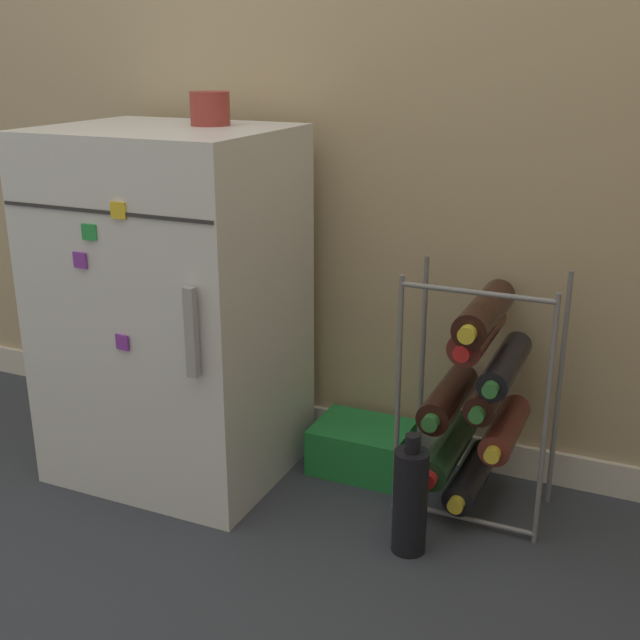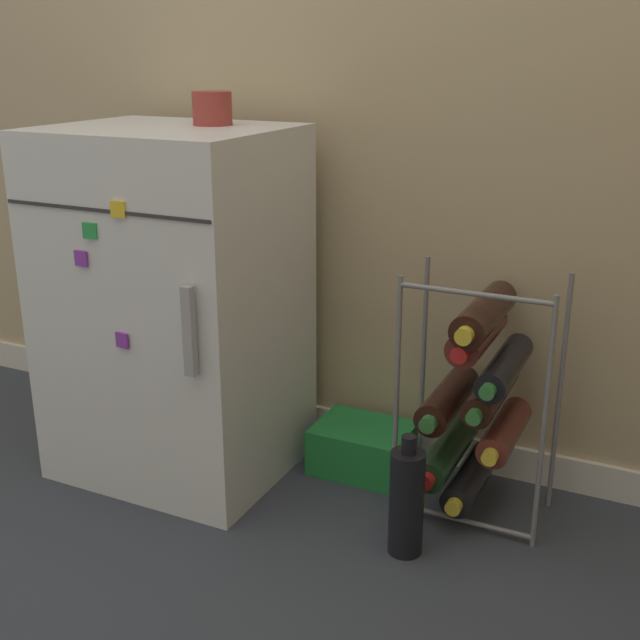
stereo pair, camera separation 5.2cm
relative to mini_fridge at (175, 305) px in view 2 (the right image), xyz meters
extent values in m
plane|color=#333842|center=(0.43, -0.26, -0.45)|extent=(14.00, 14.00, 0.00)
cube|color=silver|center=(0.43, 0.30, -0.40)|extent=(6.93, 0.01, 0.09)
cube|color=silver|center=(0.00, 0.00, 0.00)|extent=(0.57, 0.48, 0.90)
cube|color=#2D2D2D|center=(0.00, -0.24, 0.29)|extent=(0.56, 0.00, 0.01)
cube|color=#9E9EA3|center=(0.22, -0.26, 0.04)|extent=(0.02, 0.02, 0.20)
cube|color=purple|center=(0.02, -0.24, -0.01)|extent=(0.04, 0.01, 0.04)
cube|color=purple|center=(-0.07, -0.24, 0.17)|extent=(0.04, 0.01, 0.04)
cube|color=yellow|center=(0.04, -0.24, 0.29)|extent=(0.04, 0.01, 0.04)
cube|color=green|center=(-0.04, -0.24, 0.24)|extent=(0.04, 0.01, 0.04)
cylinder|color=slate|center=(0.60, 0.01, -0.15)|extent=(0.01, 0.01, 0.60)
cylinder|color=slate|center=(0.94, 0.01, -0.15)|extent=(0.01, 0.01, 0.60)
cylinder|color=slate|center=(0.60, 0.20, -0.15)|extent=(0.01, 0.01, 0.60)
cylinder|color=slate|center=(0.94, 0.20, -0.15)|extent=(0.01, 0.01, 0.60)
cylinder|color=slate|center=(0.77, 0.01, -0.43)|extent=(0.34, 0.01, 0.01)
cylinder|color=slate|center=(0.77, 0.01, 0.13)|extent=(0.34, 0.01, 0.01)
cylinder|color=black|center=(0.77, 0.11, -0.37)|extent=(0.08, 0.26, 0.08)
cylinder|color=gold|center=(0.77, -0.03, -0.37)|extent=(0.04, 0.02, 0.04)
cylinder|color=#19381E|center=(0.71, 0.11, -0.31)|extent=(0.08, 0.30, 0.08)
cylinder|color=red|center=(0.71, -0.06, -0.31)|extent=(0.04, 0.02, 0.04)
cylinder|color=#56231E|center=(0.84, 0.11, -0.22)|extent=(0.07, 0.25, 0.07)
cylinder|color=gold|center=(0.84, -0.03, -0.22)|extent=(0.03, 0.02, 0.03)
cylinder|color=black|center=(0.70, 0.11, -0.17)|extent=(0.08, 0.28, 0.08)
cylinder|color=#2D7033|center=(0.70, -0.04, -0.17)|extent=(0.04, 0.02, 0.04)
cylinder|color=black|center=(0.80, 0.11, -0.13)|extent=(0.07, 0.27, 0.07)
cylinder|color=#2D7033|center=(0.80, -0.04, -0.13)|extent=(0.03, 0.02, 0.03)
cylinder|color=black|center=(0.83, 0.11, -0.06)|extent=(0.07, 0.29, 0.07)
cylinder|color=#2D7033|center=(0.83, -0.05, -0.06)|extent=(0.03, 0.02, 0.03)
cylinder|color=#56231E|center=(0.76, 0.11, 0.01)|extent=(0.08, 0.26, 0.08)
cylinder|color=red|center=(0.76, -0.04, 0.01)|extent=(0.04, 0.02, 0.04)
cylinder|color=black|center=(0.77, 0.11, 0.06)|extent=(0.08, 0.30, 0.08)
cylinder|color=gold|center=(0.77, -0.06, 0.06)|extent=(0.04, 0.02, 0.04)
cube|color=#1E7F38|center=(0.46, 0.17, -0.38)|extent=(0.25, 0.19, 0.13)
cylinder|color=maroon|center=(0.08, 0.08, 0.49)|extent=(0.10, 0.10, 0.08)
cylinder|color=black|center=(0.69, -0.13, -0.32)|extent=(0.08, 0.08, 0.25)
cylinder|color=black|center=(0.69, -0.13, -0.18)|extent=(0.03, 0.03, 0.04)
camera|label=1|loc=(1.14, -1.63, 0.62)|focal=45.00mm
camera|label=2|loc=(1.19, -1.60, 0.62)|focal=45.00mm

